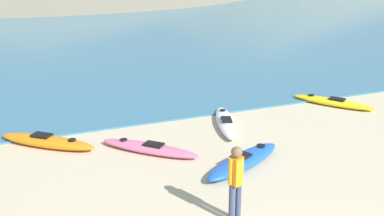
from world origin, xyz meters
TOP-DOWN VIEW (x-y plane):
  - bay_water at (0.00, 44.77)m, footprint 160.00×70.00m
  - kayak_on_sand_0 at (-3.16, 9.12)m, footprint 2.80×2.54m
  - kayak_on_sand_1 at (7.16, 9.12)m, footprint 2.23×2.92m
  - kayak_on_sand_2 at (-0.51, 7.57)m, footprint 2.55×2.57m
  - kayak_on_sand_3 at (1.52, 5.73)m, footprint 2.96×1.96m
  - kayak_on_sand_6 at (2.45, 8.66)m, footprint 1.55×3.09m
  - person_near_foreground at (0.09, 3.50)m, footprint 0.34×0.27m

SIDE VIEW (x-z plane):
  - bay_water at x=0.00m, z-range 0.00..0.06m
  - kayak_on_sand_2 at x=-0.51m, z-range -0.02..0.27m
  - kayak_on_sand_1 at x=7.16m, z-range -0.02..0.28m
  - kayak_on_sand_6 at x=2.45m, z-range -0.02..0.29m
  - kayak_on_sand_0 at x=-3.16m, z-range -0.02..0.34m
  - kayak_on_sand_3 at x=1.52m, z-range -0.02..0.36m
  - person_near_foreground at x=0.09m, z-range 0.12..1.80m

